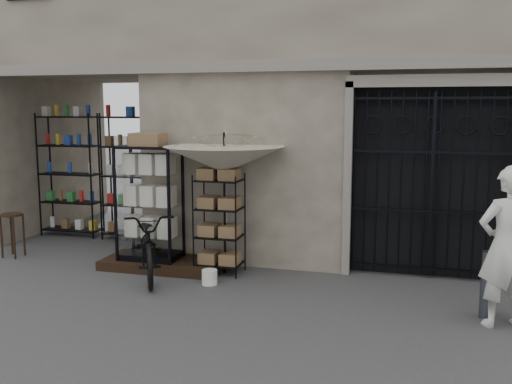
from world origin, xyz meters
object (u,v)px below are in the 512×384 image
(market_umbrella, at_px, (224,152))
(wooden_stool, at_px, (13,234))
(steel_bollard, at_px, (487,285))
(shopkeeper, at_px, (501,326))
(wire_rack, at_px, (219,225))
(display_cabinet, at_px, (150,209))
(bicycle, at_px, (149,277))
(white_bucket, at_px, (210,277))

(market_umbrella, bearing_deg, wooden_stool, -179.17)
(steel_bollard, xyz_separation_m, shopkeeper, (0.16, -0.23, -0.43))
(wire_rack, distance_m, shopkeeper, 4.26)
(shopkeeper, bearing_deg, display_cabinet, -35.36)
(market_umbrella, xyz_separation_m, shopkeeper, (3.93, -1.22, -1.93))
(display_cabinet, distance_m, wooden_stool, 2.70)
(wooden_stool, bearing_deg, bicycle, -9.33)
(market_umbrella, relative_size, white_bucket, 11.65)
(bicycle, distance_m, steel_bollard, 4.88)
(wooden_stool, bearing_deg, wire_rack, 0.55)
(white_bucket, relative_size, shopkeeper, 0.12)
(display_cabinet, relative_size, market_umbrella, 0.75)
(steel_bollard, height_order, shopkeeper, steel_bollard)
(bicycle, height_order, wooden_stool, bicycle)
(steel_bollard, bearing_deg, wire_rack, 165.80)
(bicycle, bearing_deg, wooden_stool, 142.00)
(wire_rack, height_order, shopkeeper, wire_rack)
(white_bucket, bearing_deg, display_cabinet, 154.37)
(display_cabinet, distance_m, wire_rack, 1.21)
(shopkeeper, bearing_deg, market_umbrella, -39.79)
(steel_bollard, bearing_deg, bicycle, 174.44)
(wooden_stool, relative_size, steel_bollard, 0.91)
(display_cabinet, bearing_deg, white_bucket, -6.28)
(display_cabinet, bearing_deg, steel_bollard, 8.58)
(wire_rack, xyz_separation_m, shopkeeper, (4.01, -1.20, -0.78))
(market_umbrella, bearing_deg, display_cabinet, -178.41)
(market_umbrella, bearing_deg, shopkeeper, -17.26)
(wire_rack, relative_size, market_umbrella, 0.59)
(white_bucket, xyz_separation_m, shopkeeper, (3.96, -0.59, -0.11))
(wooden_stool, bearing_deg, steel_bollard, -6.96)
(shopkeeper, bearing_deg, white_bucket, -31.00)
(display_cabinet, distance_m, shopkeeper, 5.43)
(display_cabinet, xyz_separation_m, steel_bollard, (5.05, -0.96, -0.56))
(steel_bollard, bearing_deg, white_bucket, 174.54)
(white_bucket, height_order, wooden_stool, wooden_stool)
(market_umbrella, xyz_separation_m, wooden_stool, (-3.91, -0.06, -1.52))
(market_umbrella, distance_m, shopkeeper, 4.55)
(market_umbrella, relative_size, steel_bollard, 3.13)
(display_cabinet, relative_size, shopkeeper, 1.03)
(wire_rack, distance_m, white_bucket, 0.91)
(display_cabinet, bearing_deg, shopkeeper, 6.52)
(wooden_stool, bearing_deg, display_cabinet, 0.46)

